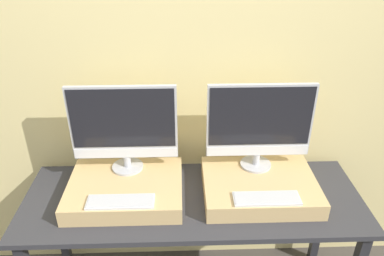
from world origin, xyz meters
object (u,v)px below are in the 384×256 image
Objects in this scene: monitor_right at (260,124)px; keyboard_right at (267,198)px; keyboard_left at (121,202)px; monitor_left at (124,126)px.

monitor_right reaches higher than keyboard_right.
keyboard_right is at bearing 0.00° from keyboard_left.
monitor_right is at bearing 90.00° from keyboard_right.
monitor_left is 1.71× the size of keyboard_right.
keyboard_left is 0.82m from monitor_right.
monitor_left is 0.72m from monitor_right.
monitor_right is (0.72, 0.00, 0.00)m from monitor_left.
keyboard_right is (0.72, -0.30, -0.26)m from monitor_left.
keyboard_left is at bearing 180.00° from keyboard_right.
monitor_left reaches higher than keyboard_left.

